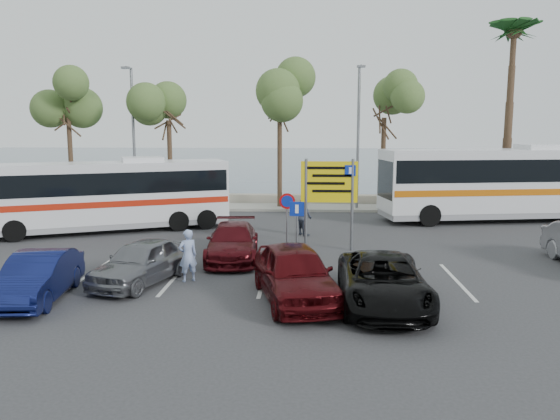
{
  "coord_description": "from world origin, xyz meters",
  "views": [
    {
      "loc": [
        0.2,
        -17.92,
        4.83
      ],
      "look_at": [
        -0.9,
        3.0,
        1.61
      ],
      "focal_mm": 35.0,
      "sensor_mm": 36.0,
      "label": 1
    }
  ],
  "objects_px": {
    "coach_bus_left": "(107,198)",
    "coach_bus_right": "(504,186)",
    "car_red": "(295,273)",
    "suv_black": "(383,281)",
    "car_blue": "(38,277)",
    "street_lamp_left": "(133,130)",
    "pedestrian_near": "(188,255)",
    "car_silver_a": "(141,262)",
    "direction_sign": "(329,189)",
    "car_maroon": "(233,242)",
    "street_lamp_right": "(358,131)",
    "pedestrian_far": "(304,216)"
  },
  "relations": [
    {
      "from": "pedestrian_far",
      "to": "car_red",
      "type": "bearing_deg",
      "value": 145.65
    },
    {
      "from": "direction_sign",
      "to": "coach_bus_left",
      "type": "bearing_deg",
      "value": 161.65
    },
    {
      "from": "direction_sign",
      "to": "coach_bus_left",
      "type": "xyz_separation_m",
      "value": [
        -10.08,
        3.34,
        -0.84
      ]
    },
    {
      "from": "street_lamp_right",
      "to": "direction_sign",
      "type": "relative_size",
      "value": 2.23
    },
    {
      "from": "suv_black",
      "to": "coach_bus_left",
      "type": "bearing_deg",
      "value": 139.04
    },
    {
      "from": "coach_bus_left",
      "to": "car_silver_a",
      "type": "bearing_deg",
      "value": -63.48
    },
    {
      "from": "car_blue",
      "to": "car_maroon",
      "type": "bearing_deg",
      "value": 40.16
    },
    {
      "from": "car_maroon",
      "to": "direction_sign",
      "type": "bearing_deg",
      "value": 21.29
    },
    {
      "from": "coach_bus_left",
      "to": "car_red",
      "type": "bearing_deg",
      "value": -47.48
    },
    {
      "from": "suv_black",
      "to": "coach_bus_right",
      "type": "bearing_deg",
      "value": 60.9
    },
    {
      "from": "suv_black",
      "to": "pedestrian_near",
      "type": "height_order",
      "value": "pedestrian_near"
    },
    {
      "from": "car_blue",
      "to": "suv_black",
      "type": "bearing_deg",
      "value": -6.01
    },
    {
      "from": "street_lamp_right",
      "to": "direction_sign",
      "type": "xyz_separation_m",
      "value": [
        -2.0,
        -10.32,
        -2.17
      ]
    },
    {
      "from": "direction_sign",
      "to": "car_silver_a",
      "type": "distance_m",
      "value": 7.92
    },
    {
      "from": "street_lamp_right",
      "to": "car_silver_a",
      "type": "xyz_separation_m",
      "value": [
        -7.96,
        -15.23,
        -3.92
      ]
    },
    {
      "from": "street_lamp_right",
      "to": "car_maroon",
      "type": "height_order",
      "value": "street_lamp_right"
    },
    {
      "from": "car_maroon",
      "to": "pedestrian_far",
      "type": "distance_m",
      "value": 5.36
    },
    {
      "from": "street_lamp_right",
      "to": "car_silver_a",
      "type": "distance_m",
      "value": 17.62
    },
    {
      "from": "pedestrian_near",
      "to": "car_red",
      "type": "bearing_deg",
      "value": 119.87
    },
    {
      "from": "car_maroon",
      "to": "pedestrian_near",
      "type": "relative_size",
      "value": 2.68
    },
    {
      "from": "car_silver_a",
      "to": "suv_black",
      "type": "bearing_deg",
      "value": 3.95
    },
    {
      "from": "car_silver_a",
      "to": "car_blue",
      "type": "relative_size",
      "value": 1.0
    },
    {
      "from": "direction_sign",
      "to": "car_blue",
      "type": "bearing_deg",
      "value": -141.32
    },
    {
      "from": "pedestrian_far",
      "to": "suv_black",
      "type": "bearing_deg",
      "value": 159.63
    },
    {
      "from": "street_lamp_right",
      "to": "car_blue",
      "type": "relative_size",
      "value": 1.99
    },
    {
      "from": "coach_bus_left",
      "to": "coach_bus_right",
      "type": "distance_m",
      "value": 19.72
    },
    {
      "from": "pedestrian_far",
      "to": "coach_bus_left",
      "type": "bearing_deg",
      "value": 54.48
    },
    {
      "from": "car_blue",
      "to": "pedestrian_far",
      "type": "height_order",
      "value": "pedestrian_far"
    },
    {
      "from": "street_lamp_left",
      "to": "pedestrian_far",
      "type": "relative_size",
      "value": 4.77
    },
    {
      "from": "street_lamp_right",
      "to": "suv_black",
      "type": "distance_m",
      "value": 17.48
    },
    {
      "from": "coach_bus_left",
      "to": "coach_bus_right",
      "type": "height_order",
      "value": "coach_bus_right"
    },
    {
      "from": "street_lamp_left",
      "to": "pedestrian_near",
      "type": "distance_m",
      "value": 16.72
    },
    {
      "from": "direction_sign",
      "to": "suv_black",
      "type": "distance_m",
      "value": 7.03
    },
    {
      "from": "street_lamp_right",
      "to": "car_red",
      "type": "relative_size",
      "value": 1.73
    },
    {
      "from": "car_red",
      "to": "street_lamp_left",
      "type": "bearing_deg",
      "value": 106.37
    },
    {
      "from": "street_lamp_left",
      "to": "pedestrian_near",
      "type": "bearing_deg",
      "value": -66.72
    },
    {
      "from": "street_lamp_left",
      "to": "suv_black",
      "type": "bearing_deg",
      "value": -54.28
    },
    {
      "from": "coach_bus_left",
      "to": "car_blue",
      "type": "xyz_separation_m",
      "value": [
        1.72,
        -10.04,
        -0.92
      ]
    },
    {
      "from": "car_silver_a",
      "to": "suv_black",
      "type": "distance_m",
      "value": 7.42
    },
    {
      "from": "direction_sign",
      "to": "coach_bus_right",
      "type": "relative_size",
      "value": 0.28
    },
    {
      "from": "car_silver_a",
      "to": "car_maroon",
      "type": "xyz_separation_m",
      "value": [
        2.4,
        3.21,
        -0.04
      ]
    },
    {
      "from": "car_blue",
      "to": "car_maroon",
      "type": "xyz_separation_m",
      "value": [
        4.8,
        5.0,
        -0.02
      ]
    },
    {
      "from": "car_silver_a",
      "to": "pedestrian_near",
      "type": "distance_m",
      "value": 1.43
    },
    {
      "from": "street_lamp_left",
      "to": "car_maroon",
      "type": "xyz_separation_m",
      "value": [
        7.44,
        -12.02,
        -3.95
      ]
    },
    {
      "from": "suv_black",
      "to": "pedestrian_near",
      "type": "relative_size",
      "value": 2.96
    },
    {
      "from": "car_red",
      "to": "suv_black",
      "type": "xyz_separation_m",
      "value": [
        2.4,
        -0.32,
        -0.1
      ]
    },
    {
      "from": "direction_sign",
      "to": "pedestrian_near",
      "type": "distance_m",
      "value": 6.7
    },
    {
      "from": "street_lamp_left",
      "to": "car_silver_a",
      "type": "relative_size",
      "value": 2.0
    },
    {
      "from": "suv_black",
      "to": "pedestrian_far",
      "type": "height_order",
      "value": "pedestrian_far"
    },
    {
      "from": "coach_bus_left",
      "to": "suv_black",
      "type": "relative_size",
      "value": 2.23
    }
  ]
}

